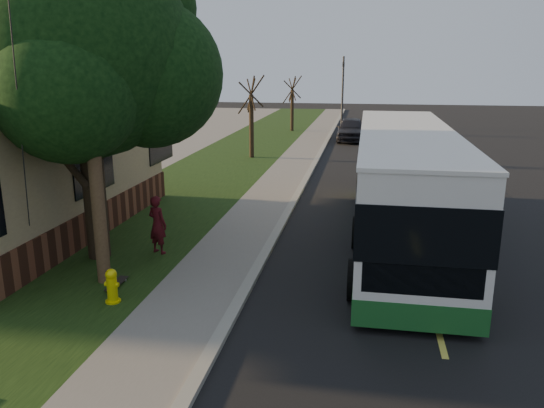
{
  "coord_description": "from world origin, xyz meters",
  "views": [
    {
      "loc": [
        2.48,
        -9.5,
        4.91
      ],
      "look_at": [
        0.23,
        3.19,
        1.5
      ],
      "focal_mm": 35.0,
      "sensor_mm": 36.0,
      "label": 1
    }
  ],
  "objects": [
    {
      "name": "distant_car",
      "position": [
        1.5,
        25.85,
        0.76
      ],
      "size": [
        1.85,
        4.48,
        1.52
      ],
      "primitive_type": "imported",
      "rotation": [
        0.0,
        0.0,
        0.01
      ],
      "color": "black",
      "rests_on": "ground"
    },
    {
      "name": "utility_pole",
      "position": [
        -3.31,
        0.99,
        4.63
      ],
      "size": [
        2.86,
        3.21,
        9.07
      ],
      "color": "#473321",
      "rests_on": "ground"
    },
    {
      "name": "bare_tree_near",
      "position": [
        -3.5,
        18.0,
        2.15
      ],
      "size": [
        1.38,
        1.21,
        4.31
      ],
      "color": "black",
      "rests_on": "grass_verge"
    },
    {
      "name": "bare_tree_far",
      "position": [
        -3.0,
        30.0,
        2.0
      ],
      "size": [
        1.38,
        1.21,
        4.03
      ],
      "color": "black",
      "rests_on": "grass_verge"
    },
    {
      "name": "fire_hydrant",
      "position": [
        -2.6,
        0.0,
        0.43
      ],
      "size": [
        0.32,
        0.32,
        0.74
      ],
      "color": "yellow",
      "rests_on": "grass_verge"
    },
    {
      "name": "ground",
      "position": [
        0.0,
        0.0,
        0.0
      ],
      "size": [
        120.0,
        120.0,
        0.0
      ],
      "primitive_type": "plane",
      "color": "black",
      "rests_on": "ground"
    },
    {
      "name": "sidewalk",
      "position": [
        -1.0,
        10.0,
        0.04
      ],
      "size": [
        2.0,
        80.0,
        0.08
      ],
      "primitive_type": "cube",
      "color": "slate",
      "rests_on": "ground"
    },
    {
      "name": "grass_verge",
      "position": [
        -4.5,
        10.0,
        0.04
      ],
      "size": [
        5.0,
        80.0,
        0.07
      ],
      "primitive_type": "cube",
      "color": "black",
      "rests_on": "ground"
    },
    {
      "name": "traffic_signal",
      "position": [
        0.5,
        34.0,
        3.16
      ],
      "size": [
        0.18,
        0.22,
        5.5
      ],
      "color": "#2D2D30",
      "rests_on": "ground"
    },
    {
      "name": "transit_bus",
      "position": [
        3.59,
        5.45,
        1.69
      ],
      "size": [
        2.71,
        11.75,
        3.18
      ],
      "color": "silver",
      "rests_on": "ground"
    },
    {
      "name": "leafy_tree",
      "position": [
        -4.17,
        2.65,
        5.17
      ],
      "size": [
        6.3,
        6.0,
        7.8
      ],
      "color": "black",
      "rests_on": "grass_verge"
    },
    {
      "name": "road",
      "position": [
        4.0,
        10.0,
        0.01
      ],
      "size": [
        8.0,
        80.0,
        0.01
      ],
      "primitive_type": "cube",
      "color": "black",
      "rests_on": "ground"
    },
    {
      "name": "skateboard_main",
      "position": [
        -2.9,
        0.78,
        0.13
      ],
      "size": [
        0.23,
        0.85,
        0.08
      ],
      "color": "black",
      "rests_on": "grass_verge"
    },
    {
      "name": "curb",
      "position": [
        0.0,
        10.0,
        0.06
      ],
      "size": [
        0.25,
        80.0,
        0.12
      ],
      "primitive_type": "cube",
      "color": "gray",
      "rests_on": "ground"
    },
    {
      "name": "skateboarder",
      "position": [
        -2.78,
        3.02,
        0.85
      ],
      "size": [
        0.67,
        0.56,
        1.56
      ],
      "primitive_type": "imported",
      "rotation": [
        0.0,
        0.0,
        2.74
      ],
      "color": "#440D13",
      "rests_on": "grass_verge"
    }
  ]
}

